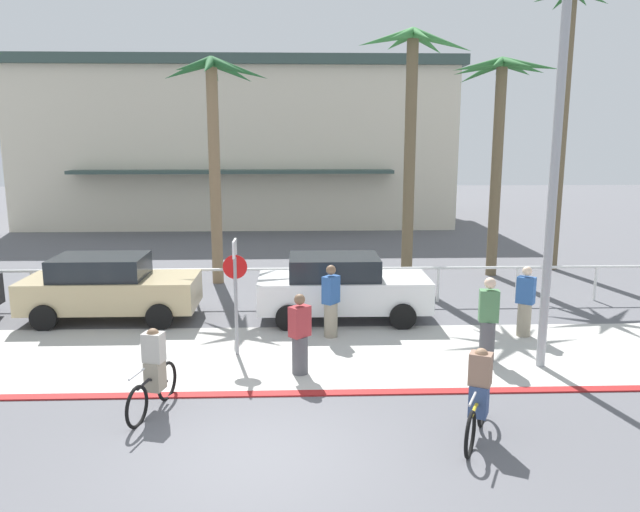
{
  "coord_description": "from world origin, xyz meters",
  "views": [
    {
      "loc": [
        0.61,
        -8.47,
        4.73
      ],
      "look_at": [
        1.11,
        6.0,
        1.87
      ],
      "focal_mm": 34.32,
      "sensor_mm": 36.0,
      "label": 1
    }
  ],
  "objects_px": {
    "cyclist_black_1": "(154,372)",
    "car_white_2": "(341,287)",
    "palm_tree_1": "(214,113)",
    "pedestrian_0": "(525,304)",
    "palm_tree_3": "(500,107)",
    "palm_tree_4": "(566,68)",
    "palm_tree_2": "(411,91)",
    "cyclist_yellow_0": "(479,396)",
    "pedestrian_1": "(488,322)",
    "pedestrian_3": "(300,338)",
    "streetlight_curb": "(560,160)",
    "pedestrian_2": "(331,304)",
    "stop_sign_bike_lane": "(235,281)",
    "car_tan_1": "(109,287)"
  },
  "relations": [
    {
      "from": "streetlight_curb",
      "to": "pedestrian_1",
      "type": "bearing_deg",
      "value": 149.64
    },
    {
      "from": "streetlight_curb",
      "to": "pedestrian_2",
      "type": "relative_size",
      "value": 4.26
    },
    {
      "from": "palm_tree_4",
      "to": "palm_tree_2",
      "type": "bearing_deg",
      "value": -160.45
    },
    {
      "from": "streetlight_curb",
      "to": "palm_tree_2",
      "type": "relative_size",
      "value": 0.94
    },
    {
      "from": "palm_tree_4",
      "to": "stop_sign_bike_lane",
      "type": "bearing_deg",
      "value": -140.99
    },
    {
      "from": "palm_tree_3",
      "to": "cyclist_black_1",
      "type": "bearing_deg",
      "value": -131.79
    },
    {
      "from": "palm_tree_1",
      "to": "pedestrian_3",
      "type": "distance_m",
      "value": 9.55
    },
    {
      "from": "pedestrian_3",
      "to": "streetlight_curb",
      "type": "bearing_deg",
      "value": 0.04
    },
    {
      "from": "pedestrian_1",
      "to": "car_white_2",
      "type": "bearing_deg",
      "value": 132.87
    },
    {
      "from": "palm_tree_4",
      "to": "cyclist_black_1",
      "type": "xyz_separation_m",
      "value": [
        -11.67,
        -11.16,
        -6.28
      ]
    },
    {
      "from": "stop_sign_bike_lane",
      "to": "palm_tree_2",
      "type": "relative_size",
      "value": 0.32
    },
    {
      "from": "palm_tree_2",
      "to": "cyclist_yellow_0",
      "type": "bearing_deg",
      "value": -93.59
    },
    {
      "from": "palm_tree_1",
      "to": "cyclist_yellow_0",
      "type": "bearing_deg",
      "value": -62.96
    },
    {
      "from": "car_white_2",
      "to": "cyclist_yellow_0",
      "type": "distance_m",
      "value": 6.66
    },
    {
      "from": "pedestrian_3",
      "to": "pedestrian_1",
      "type": "bearing_deg",
      "value": 8.65
    },
    {
      "from": "palm_tree_1",
      "to": "pedestrian_3",
      "type": "bearing_deg",
      "value": -71.75
    },
    {
      "from": "palm_tree_1",
      "to": "cyclist_yellow_0",
      "type": "distance_m",
      "value": 12.84
    },
    {
      "from": "stop_sign_bike_lane",
      "to": "palm_tree_3",
      "type": "height_order",
      "value": "palm_tree_3"
    },
    {
      "from": "stop_sign_bike_lane",
      "to": "palm_tree_2",
      "type": "bearing_deg",
      "value": 53.31
    },
    {
      "from": "cyclist_yellow_0",
      "to": "palm_tree_3",
      "type": "bearing_deg",
      "value": 71.67
    },
    {
      "from": "palm_tree_2",
      "to": "pedestrian_1",
      "type": "bearing_deg",
      "value": -85.83
    },
    {
      "from": "palm_tree_1",
      "to": "car_white_2",
      "type": "distance_m",
      "value": 7.21
    },
    {
      "from": "palm_tree_1",
      "to": "palm_tree_2",
      "type": "height_order",
      "value": "palm_tree_2"
    },
    {
      "from": "palm_tree_1",
      "to": "pedestrian_0",
      "type": "height_order",
      "value": "palm_tree_1"
    },
    {
      "from": "palm_tree_4",
      "to": "pedestrian_0",
      "type": "relative_size",
      "value": 5.63
    },
    {
      "from": "car_white_2",
      "to": "palm_tree_4",
      "type": "bearing_deg",
      "value": 36.36
    },
    {
      "from": "streetlight_curb",
      "to": "cyclist_black_1",
      "type": "relative_size",
      "value": 4.21
    },
    {
      "from": "palm_tree_3",
      "to": "pedestrian_0",
      "type": "bearing_deg",
      "value": -100.82
    },
    {
      "from": "cyclist_black_1",
      "to": "pedestrian_0",
      "type": "distance_m",
      "value": 8.72
    },
    {
      "from": "pedestrian_3",
      "to": "cyclist_black_1",
      "type": "bearing_deg",
      "value": -149.13
    },
    {
      "from": "palm_tree_3",
      "to": "pedestrian_2",
      "type": "bearing_deg",
      "value": -132.29
    },
    {
      "from": "palm_tree_2",
      "to": "cyclist_black_1",
      "type": "xyz_separation_m",
      "value": [
        -6.01,
        -9.15,
        -5.37
      ]
    },
    {
      "from": "cyclist_black_1",
      "to": "car_white_2",
      "type": "bearing_deg",
      "value": 55.28
    },
    {
      "from": "palm_tree_3",
      "to": "car_white_2",
      "type": "height_order",
      "value": "palm_tree_3"
    },
    {
      "from": "cyclist_black_1",
      "to": "pedestrian_3",
      "type": "distance_m",
      "value": 2.97
    },
    {
      "from": "streetlight_curb",
      "to": "pedestrian_1",
      "type": "distance_m",
      "value": 3.62
    },
    {
      "from": "car_tan_1",
      "to": "pedestrian_0",
      "type": "distance_m",
      "value": 10.43
    },
    {
      "from": "palm_tree_4",
      "to": "car_white_2",
      "type": "distance_m",
      "value": 11.7
    },
    {
      "from": "stop_sign_bike_lane",
      "to": "streetlight_curb",
      "type": "height_order",
      "value": "streetlight_curb"
    },
    {
      "from": "pedestrian_0",
      "to": "pedestrian_2",
      "type": "height_order",
      "value": "pedestrian_2"
    },
    {
      "from": "car_white_2",
      "to": "pedestrian_0",
      "type": "distance_m",
      "value": 4.54
    },
    {
      "from": "car_white_2",
      "to": "cyclist_yellow_0",
      "type": "height_order",
      "value": "car_white_2"
    },
    {
      "from": "pedestrian_2",
      "to": "palm_tree_1",
      "type": "bearing_deg",
      "value": 120.65
    },
    {
      "from": "streetlight_curb",
      "to": "palm_tree_1",
      "type": "bearing_deg",
      "value": 133.87
    },
    {
      "from": "palm_tree_4",
      "to": "palm_tree_3",
      "type": "bearing_deg",
      "value": -159.9
    },
    {
      "from": "stop_sign_bike_lane",
      "to": "pedestrian_2",
      "type": "height_order",
      "value": "stop_sign_bike_lane"
    },
    {
      "from": "palm_tree_3",
      "to": "pedestrian_3",
      "type": "relative_size",
      "value": 4.33
    },
    {
      "from": "pedestrian_1",
      "to": "palm_tree_2",
      "type": "bearing_deg",
      "value": 94.17
    },
    {
      "from": "palm_tree_2",
      "to": "pedestrian_0",
      "type": "height_order",
      "value": "palm_tree_2"
    },
    {
      "from": "cyclist_black_1",
      "to": "palm_tree_4",
      "type": "bearing_deg",
      "value": 43.72
    }
  ]
}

